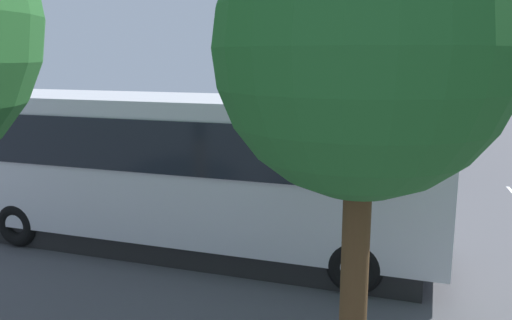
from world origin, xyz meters
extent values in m
plane|color=#4C4C51|center=(0.00, 0.00, 0.00)|extent=(80.00, 80.00, 0.00)
cube|color=silver|center=(1.95, 4.34, 1.85)|extent=(10.46, 2.85, 2.80)
cube|color=black|center=(1.91, 3.07, 2.41)|extent=(8.71, 0.33, 1.01)
cube|color=black|center=(1.99, 5.61, 2.41)|extent=(8.71, 0.33, 1.01)
cube|color=#198C3F|center=(1.91, 3.07, 1.29)|extent=(9.13, 0.34, 0.28)
cube|color=black|center=(1.95, 4.34, 0.23)|extent=(9.62, 2.62, 0.45)
torus|color=black|center=(5.54, 3.08, 0.50)|extent=(1.01, 0.35, 1.00)
torus|color=black|center=(5.62, 5.34, 0.50)|extent=(1.01, 0.35, 1.00)
torus|color=black|center=(-1.72, 3.33, 0.50)|extent=(1.01, 0.35, 1.00)
torus|color=black|center=(-1.64, 5.59, 0.50)|extent=(1.01, 0.35, 1.00)
cylinder|color=black|center=(-0.37, 1.30, 0.45)|extent=(0.13, 0.13, 0.73)
cube|color=black|center=(-0.37, 1.26, 0.05)|extent=(0.12, 0.27, 0.10)
cylinder|color=black|center=(-0.53, 1.31, 0.45)|extent=(0.13, 0.13, 0.73)
cube|color=black|center=(-0.53, 1.27, 0.05)|extent=(0.12, 0.27, 0.10)
cube|color=black|center=(-0.45, 1.31, 1.12)|extent=(0.40, 0.30, 0.61)
cylinder|color=black|center=(-0.21, 1.29, 1.14)|extent=(0.10, 0.10, 0.58)
sphere|color=tan|center=(-0.21, 1.29, 0.85)|extent=(0.10, 0.10, 0.09)
cylinder|color=black|center=(-0.69, 1.32, 1.14)|extent=(0.10, 0.10, 0.58)
sphere|color=tan|center=(-0.69, 1.32, 0.85)|extent=(0.10, 0.10, 0.09)
sphere|color=tan|center=(-0.45, 1.31, 1.56)|extent=(0.23, 0.23, 0.22)
cylinder|color=black|center=(0.67, 1.42, 0.46)|extent=(0.15, 0.15, 0.75)
cube|color=black|center=(0.68, 1.38, 0.05)|extent=(0.17, 0.28, 0.10)
cylinder|color=black|center=(0.51, 1.37, 0.46)|extent=(0.15, 0.15, 0.75)
cube|color=black|center=(0.52, 1.34, 0.05)|extent=(0.17, 0.28, 0.10)
cube|color=black|center=(0.59, 1.40, 1.15)|extent=(0.44, 0.37, 0.63)
cylinder|color=black|center=(0.82, 1.46, 1.17)|extent=(0.11, 0.11, 0.60)
sphere|color=tan|center=(0.82, 1.46, 0.87)|extent=(0.11, 0.11, 0.09)
cylinder|color=black|center=(0.36, 1.33, 1.17)|extent=(0.11, 0.11, 0.60)
sphere|color=tan|center=(0.36, 1.33, 0.87)|extent=(0.11, 0.11, 0.09)
sphere|color=tan|center=(0.59, 1.40, 1.60)|extent=(0.28, 0.28, 0.23)
cylinder|color=#473823|center=(1.94, 1.50, 0.49)|extent=(0.14, 0.14, 0.80)
cube|color=black|center=(1.94, 1.46, 0.05)|extent=(0.14, 0.27, 0.10)
cylinder|color=#473823|center=(1.78, 1.47, 0.49)|extent=(0.14, 0.14, 0.80)
cube|color=black|center=(1.79, 1.43, 0.05)|extent=(0.14, 0.27, 0.10)
cube|color=#3F594C|center=(1.86, 1.49, 1.22)|extent=(0.42, 0.34, 0.66)
cylinder|color=#3F594C|center=(2.10, 1.52, 1.23)|extent=(0.10, 0.10, 0.63)
sphere|color=tan|center=(2.10, 1.52, 0.92)|extent=(0.10, 0.10, 0.09)
cylinder|color=#3F594C|center=(1.62, 1.45, 1.23)|extent=(0.10, 0.10, 0.63)
sphere|color=tan|center=(1.62, 1.45, 0.92)|extent=(0.10, 0.10, 0.09)
sphere|color=tan|center=(1.86, 1.49, 1.69)|extent=(0.27, 0.27, 0.24)
cylinder|color=black|center=(2.97, 1.52, 0.47)|extent=(0.14, 0.14, 0.76)
cube|color=black|center=(2.96, 1.48, 0.05)|extent=(0.14, 0.27, 0.10)
cylinder|color=black|center=(2.81, 1.55, 0.47)|extent=(0.14, 0.14, 0.76)
cube|color=black|center=(2.81, 1.51, 0.05)|extent=(0.14, 0.27, 0.10)
cube|color=maroon|center=(2.89, 1.53, 1.16)|extent=(0.42, 0.34, 0.64)
cylinder|color=maroon|center=(3.13, 1.49, 1.18)|extent=(0.10, 0.10, 0.60)
sphere|color=tan|center=(3.13, 1.49, 0.88)|extent=(0.10, 0.10, 0.09)
cylinder|color=maroon|center=(2.66, 1.57, 1.18)|extent=(0.10, 0.10, 0.60)
sphere|color=tan|center=(2.66, 1.57, 0.88)|extent=(0.10, 0.10, 0.09)
sphere|color=tan|center=(2.89, 1.53, 1.62)|extent=(0.27, 0.27, 0.23)
cylinder|color=black|center=(4.17, 1.32, 0.47)|extent=(0.14, 0.14, 0.77)
cube|color=black|center=(4.17, 1.28, 0.05)|extent=(0.15, 0.27, 0.10)
cylinder|color=black|center=(4.02, 1.35, 0.47)|extent=(0.14, 0.14, 0.77)
cube|color=black|center=(4.01, 1.31, 0.05)|extent=(0.15, 0.27, 0.10)
cube|color=maroon|center=(4.10, 1.33, 1.17)|extent=(0.43, 0.35, 0.64)
cylinder|color=maroon|center=(4.33, 1.29, 1.19)|extent=(0.11, 0.11, 0.61)
sphere|color=tan|center=(4.33, 1.29, 0.88)|extent=(0.11, 0.11, 0.09)
cylinder|color=maroon|center=(3.86, 1.38, 1.19)|extent=(0.11, 0.11, 0.61)
sphere|color=tan|center=(3.86, 1.38, 0.88)|extent=(0.11, 0.11, 0.09)
sphere|color=tan|center=(4.10, 1.33, 1.63)|extent=(0.27, 0.27, 0.23)
torus|color=black|center=(0.19, 2.09, 0.30)|extent=(0.61, 0.23, 0.60)
cylinder|color=silver|center=(0.19, 2.09, 0.30)|extent=(0.14, 0.12, 0.12)
torus|color=black|center=(-1.24, 2.33, 0.30)|extent=(0.61, 0.23, 0.60)
cylinder|color=silver|center=(-1.24, 2.33, 0.30)|extent=(0.14, 0.14, 0.12)
cylinder|color=silver|center=(0.14, 2.10, 0.65)|extent=(0.32, 0.11, 0.67)
cube|color=#198C33|center=(-0.45, 2.20, 0.63)|extent=(0.88, 0.42, 0.36)
cube|color=black|center=(-0.93, 2.28, 0.68)|extent=(0.55, 0.30, 0.20)
cylinder|color=silver|center=(-0.79, 2.40, 0.42)|extent=(0.46, 0.15, 0.08)
cylinder|color=black|center=(0.09, 2.11, 0.95)|extent=(0.13, 0.58, 0.04)
torus|color=black|center=(4.92, 2.07, 0.30)|extent=(0.61, 0.17, 0.60)
cylinder|color=silver|center=(4.92, 2.07, 0.30)|extent=(0.13, 0.11, 0.12)
torus|color=black|center=(3.48, 1.97, 0.30)|extent=(0.61, 0.17, 0.60)
cylinder|color=silver|center=(3.48, 1.97, 0.30)|extent=(0.13, 0.13, 0.12)
cylinder|color=silver|center=(4.87, 2.07, 0.65)|extent=(0.32, 0.08, 0.67)
cube|color=#0C19B2|center=(4.27, 2.03, 0.63)|extent=(0.86, 0.34, 0.36)
cube|color=black|center=(3.80, 1.99, 0.68)|extent=(0.53, 0.26, 0.20)
cylinder|color=silver|center=(3.90, 2.14, 0.42)|extent=(0.45, 0.11, 0.08)
cylinder|color=black|center=(4.82, 2.07, 0.95)|extent=(0.08, 0.58, 0.04)
torus|color=black|center=(1.83, -2.29, 0.30)|extent=(0.61, 0.30, 0.60)
cylinder|color=silver|center=(1.83, -2.29, 0.30)|extent=(0.14, 0.13, 0.12)
torus|color=black|center=(3.21, -2.71, 0.30)|extent=(0.61, 0.30, 0.60)
cylinder|color=silver|center=(3.21, -2.71, 0.30)|extent=(0.15, 0.15, 0.12)
cylinder|color=silver|center=(1.87, -2.30, 0.65)|extent=(0.32, 0.14, 0.67)
cube|color=black|center=(2.45, -2.48, 0.63)|extent=(0.89, 0.51, 0.36)
cube|color=black|center=(2.91, -2.62, 0.68)|extent=(0.56, 0.36, 0.20)
cylinder|color=silver|center=(2.76, -2.72, 0.42)|extent=(0.45, 0.21, 0.08)
cylinder|color=black|center=(1.92, -2.32, 0.95)|extent=(0.20, 0.57, 0.04)
cube|color=black|center=(2.52, -2.50, 0.92)|extent=(0.63, 0.48, 0.51)
sphere|color=black|center=(2.13, -2.38, 1.10)|extent=(0.32, 0.32, 0.26)
cylinder|color=black|center=(2.30, -2.24, 0.92)|extent=(0.43, 0.21, 0.33)
cylinder|color=black|center=(2.74, -2.38, 0.60)|extent=(0.12, 0.12, 0.40)
cylinder|color=black|center=(2.19, -2.59, 0.92)|extent=(0.43, 0.21, 0.33)
cylinder|color=black|center=(2.64, -2.72, 0.60)|extent=(0.12, 0.12, 0.40)
cube|color=orange|center=(-0.31, -2.31, 0.01)|extent=(0.34, 0.34, 0.03)
cone|color=orange|center=(-0.31, -2.31, 0.33)|extent=(0.26, 0.26, 0.60)
cylinder|color=white|center=(-0.31, -2.31, 0.30)|extent=(0.19, 0.19, 0.07)
cylinder|color=#51381E|center=(-1.93, 8.51, 1.51)|extent=(0.32, 0.32, 3.02)
sphere|color=#236428|center=(-1.93, 8.51, 4.16)|extent=(3.24, 3.24, 3.24)
cube|color=white|center=(-3.11, -1.40, 0.00)|extent=(0.33, 4.95, 0.01)
cube|color=white|center=(-0.67, -1.40, 0.00)|extent=(0.32, 4.73, 0.01)
cube|color=white|center=(1.76, -1.40, 0.00)|extent=(0.27, 3.65, 0.01)
cube|color=white|center=(4.20, -1.40, 0.00)|extent=(0.32, 4.74, 0.01)
camera|label=1|loc=(-2.49, 14.25, 4.07)|focal=36.81mm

